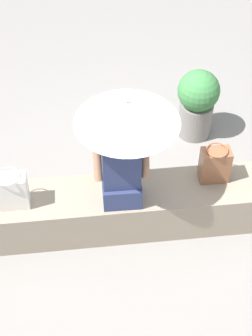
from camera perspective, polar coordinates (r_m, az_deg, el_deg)
name	(u,v)px	position (r m, az deg, el deg)	size (l,w,h in m)	color
ground_plane	(130,223)	(5.05, 0.43, -6.13)	(14.00, 14.00, 0.00)	gray
stone_bench	(130,207)	(4.87, 0.44, -4.42)	(3.11, 0.52, 0.47)	gray
person_seated	(122,169)	(4.35, -0.50, -0.10)	(0.47, 0.29, 0.90)	navy
parasol	(127,112)	(4.03, 0.13, 6.25)	(0.86, 0.86, 1.07)	#B7B7BC
handbag_black	(10,191)	(4.57, -12.75, -2.50)	(0.30, 0.22, 0.37)	silver
tote_bag_canvas	(215,165)	(4.75, 9.86, 0.38)	(0.27, 0.20, 0.37)	brown
planter_near	(197,102)	(5.74, 7.96, 7.34)	(0.46, 0.46, 0.83)	gray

